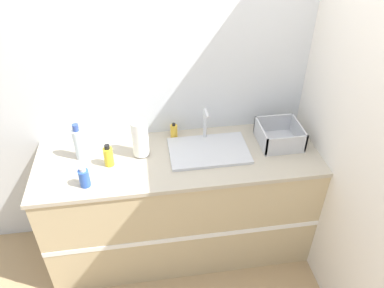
# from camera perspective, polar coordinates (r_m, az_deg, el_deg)

# --- Properties ---
(ground_plane) EXTENTS (12.00, 12.00, 0.00)m
(ground_plane) POSITION_cam_1_polar(r_m,az_deg,el_deg) (3.04, -0.81, -19.52)
(ground_plane) COLOR tan
(wall_back) EXTENTS (4.34, 0.06, 2.60)m
(wall_back) POSITION_cam_1_polar(r_m,az_deg,el_deg) (2.66, -3.05, 9.14)
(wall_back) COLOR silver
(wall_back) RESTS_ON ground_plane
(wall_right) EXTENTS (0.06, 2.64, 2.60)m
(wall_right) POSITION_cam_1_polar(r_m,az_deg,el_deg) (2.64, 20.01, 6.66)
(wall_right) COLOR silver
(wall_right) RESTS_ON ground_plane
(counter_cabinet) EXTENTS (1.96, 0.66, 0.92)m
(counter_cabinet) POSITION_cam_1_polar(r_m,az_deg,el_deg) (2.88, -1.77, -9.11)
(counter_cabinet) COLOR tan
(counter_cabinet) RESTS_ON ground_plane
(sink) EXTENTS (0.55, 0.36, 0.26)m
(sink) POSITION_cam_1_polar(r_m,az_deg,el_deg) (2.61, 2.54, -0.82)
(sink) COLOR silver
(sink) RESTS_ON counter_cabinet
(paper_towel_roll) EXTENTS (0.11, 0.11, 0.27)m
(paper_towel_roll) POSITION_cam_1_polar(r_m,az_deg,el_deg) (2.53, -7.91, 0.85)
(paper_towel_roll) COLOR #4C4C51
(paper_towel_roll) RESTS_ON counter_cabinet
(dish_rack) EXTENTS (0.29, 0.29, 0.14)m
(dish_rack) POSITION_cam_1_polar(r_m,az_deg,el_deg) (2.75, 13.13, 1.12)
(dish_rack) COLOR #B7BABF
(dish_rack) RESTS_ON counter_cabinet
(bottle_yellow) EXTENTS (0.06, 0.06, 0.16)m
(bottle_yellow) POSITION_cam_1_polar(r_m,az_deg,el_deg) (2.52, -12.61, -1.82)
(bottle_yellow) COLOR yellow
(bottle_yellow) RESTS_ON counter_cabinet
(bottle_blue) EXTENTS (0.07, 0.07, 0.14)m
(bottle_blue) POSITION_cam_1_polar(r_m,az_deg,el_deg) (2.40, -16.09, -4.94)
(bottle_blue) COLOR #2D56B7
(bottle_blue) RESTS_ON counter_cabinet
(bottle_clear) EXTENTS (0.07, 0.07, 0.27)m
(bottle_clear) POSITION_cam_1_polar(r_m,az_deg,el_deg) (2.61, -16.84, 0.10)
(bottle_clear) COLOR silver
(bottle_clear) RESTS_ON counter_cabinet
(soap_dispenser) EXTENTS (0.05, 0.05, 0.12)m
(soap_dispenser) POSITION_cam_1_polar(r_m,az_deg,el_deg) (2.73, -2.78, 1.99)
(soap_dispenser) COLOR gold
(soap_dispenser) RESTS_ON counter_cabinet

